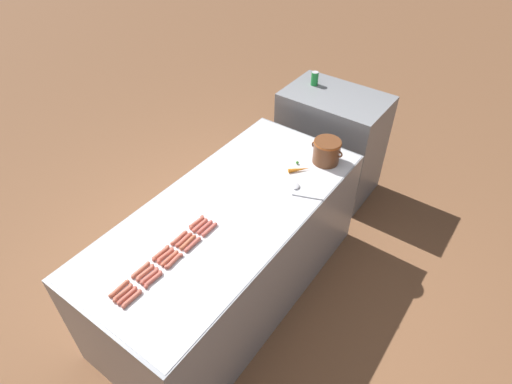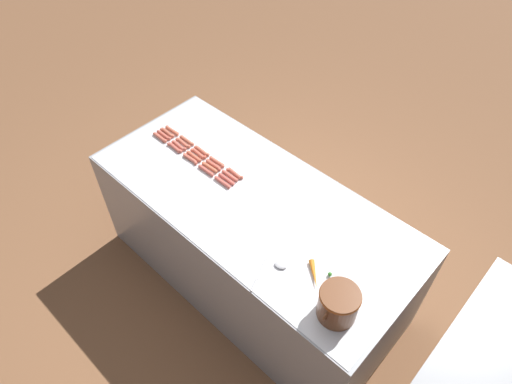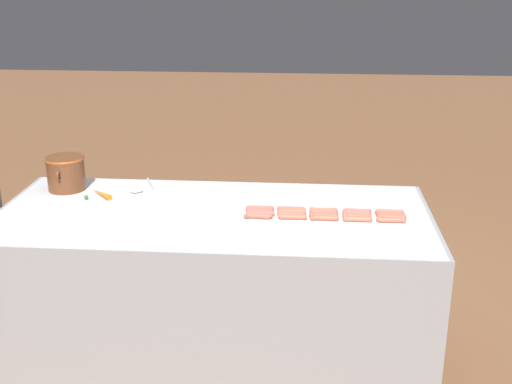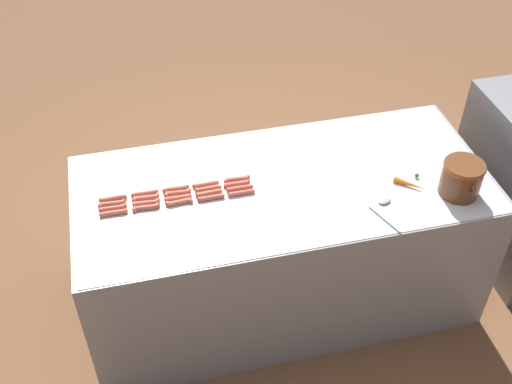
% 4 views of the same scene
% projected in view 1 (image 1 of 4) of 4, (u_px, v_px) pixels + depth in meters
% --- Properties ---
extents(ground_plane, '(20.00, 20.00, 0.00)m').
position_uv_depth(ground_plane, '(233.00, 288.00, 3.42)').
color(ground_plane, brown).
extents(griddle_counter, '(0.97, 2.16, 0.89)m').
position_uv_depth(griddle_counter, '(231.00, 252.00, 3.12)').
color(griddle_counter, '#9EA0A5').
rests_on(griddle_counter, ground_plane).
extents(back_cabinet, '(0.92, 0.61, 1.02)m').
position_uv_depth(back_cabinet, '(330.00, 143.00, 4.07)').
color(back_cabinet, gray).
rests_on(back_cabinet, ground_plane).
extents(hot_dog_0, '(0.03, 0.14, 0.02)m').
position_uv_depth(hot_dog_0, '(119.00, 289.00, 2.33)').
color(hot_dog_0, '#C8664B').
rests_on(hot_dog_0, griddle_counter).
extents(hot_dog_1, '(0.03, 0.14, 0.02)m').
position_uv_depth(hot_dog_1, '(141.00, 270.00, 2.43)').
color(hot_dog_1, '#C2684E').
rests_on(hot_dog_1, griddle_counter).
extents(hot_dog_2, '(0.03, 0.14, 0.02)m').
position_uv_depth(hot_dog_2, '(161.00, 253.00, 2.52)').
color(hot_dog_2, '#C7634B').
rests_on(hot_dog_2, griddle_counter).
extents(hot_dog_3, '(0.03, 0.14, 0.02)m').
position_uv_depth(hot_dog_3, '(179.00, 238.00, 2.61)').
color(hot_dog_3, '#CA654E').
rests_on(hot_dog_3, griddle_counter).
extents(hot_dog_4, '(0.03, 0.14, 0.02)m').
position_uv_depth(hot_dog_4, '(197.00, 222.00, 2.71)').
color(hot_dog_4, '#C15E4A').
rests_on(hot_dog_4, griddle_counter).
extents(hot_dog_5, '(0.03, 0.14, 0.02)m').
position_uv_depth(hot_dog_5, '(123.00, 293.00, 2.31)').
color(hot_dog_5, '#C2634C').
rests_on(hot_dog_5, griddle_counter).
extents(hot_dog_6, '(0.03, 0.14, 0.02)m').
position_uv_depth(hot_dog_6, '(145.00, 273.00, 2.41)').
color(hot_dog_6, '#C8654F').
rests_on(hot_dog_6, griddle_counter).
extents(hot_dog_7, '(0.03, 0.14, 0.02)m').
position_uv_depth(hot_dog_7, '(165.00, 255.00, 2.51)').
color(hot_dog_7, '#C95D49').
rests_on(hot_dog_7, griddle_counter).
extents(hot_dog_8, '(0.03, 0.14, 0.02)m').
position_uv_depth(hot_dog_8, '(184.00, 240.00, 2.60)').
color(hot_dog_8, '#C85D4A').
rests_on(hot_dog_8, griddle_counter).
extents(hot_dog_9, '(0.03, 0.14, 0.02)m').
position_uv_depth(hot_dog_9, '(200.00, 225.00, 2.69)').
color(hot_dog_9, '#CD6251').
rests_on(hot_dog_9, griddle_counter).
extents(hot_dog_10, '(0.03, 0.14, 0.02)m').
position_uv_depth(hot_dog_10, '(127.00, 295.00, 2.29)').
color(hot_dog_10, '#C25948').
rests_on(hot_dog_10, griddle_counter).
extents(hot_dog_11, '(0.03, 0.14, 0.02)m').
position_uv_depth(hot_dog_11, '(150.00, 276.00, 2.39)').
color(hot_dog_11, '#C26050').
rests_on(hot_dog_11, griddle_counter).
extents(hot_dog_12, '(0.03, 0.14, 0.02)m').
position_uv_depth(hot_dog_12, '(169.00, 258.00, 2.49)').
color(hot_dog_12, '#C86147').
rests_on(hot_dog_12, griddle_counter).
extents(hot_dog_13, '(0.03, 0.14, 0.02)m').
position_uv_depth(hot_dog_13, '(188.00, 242.00, 2.59)').
color(hot_dog_13, '#C46647').
rests_on(hot_dog_13, griddle_counter).
extents(hot_dog_14, '(0.03, 0.14, 0.02)m').
position_uv_depth(hot_dog_14, '(205.00, 227.00, 2.68)').
color(hot_dog_14, '#C5594D').
rests_on(hot_dog_14, griddle_counter).
extents(hot_dog_15, '(0.03, 0.14, 0.02)m').
position_uv_depth(hot_dog_15, '(132.00, 299.00, 2.28)').
color(hot_dog_15, '#CD634D').
rests_on(hot_dog_15, griddle_counter).
extents(hot_dog_16, '(0.03, 0.14, 0.02)m').
position_uv_depth(hot_dog_16, '(153.00, 279.00, 2.38)').
color(hot_dog_16, '#C95E4E').
rests_on(hot_dog_16, griddle_counter).
extents(hot_dog_17, '(0.03, 0.14, 0.02)m').
position_uv_depth(hot_dog_17, '(174.00, 261.00, 2.47)').
color(hot_dog_17, '#CD634F').
rests_on(hot_dog_17, griddle_counter).
extents(hot_dog_18, '(0.03, 0.14, 0.02)m').
position_uv_depth(hot_dog_18, '(193.00, 245.00, 2.57)').
color(hot_dog_18, '#C25A4C').
rests_on(hot_dog_18, griddle_counter).
extents(hot_dog_19, '(0.03, 0.14, 0.02)m').
position_uv_depth(hot_dog_19, '(210.00, 230.00, 2.67)').
color(hot_dog_19, '#CB5C4E').
rests_on(hot_dog_19, griddle_counter).
extents(bean_pot, '(0.26, 0.21, 0.19)m').
position_uv_depth(bean_pot, '(327.00, 150.00, 3.15)').
color(bean_pot, brown).
rests_on(bean_pot, griddle_counter).
extents(serving_spoon, '(0.26, 0.13, 0.02)m').
position_uv_depth(serving_spoon, '(300.00, 190.00, 2.96)').
color(serving_spoon, '#B7B7BC').
rests_on(serving_spoon, griddle_counter).
extents(carrot, '(0.14, 0.15, 0.03)m').
position_uv_depth(carrot, '(299.00, 169.00, 3.13)').
color(carrot, orange).
rests_on(carrot, griddle_counter).
extents(soda_can, '(0.07, 0.07, 0.12)m').
position_uv_depth(soda_can, '(315.00, 78.00, 3.85)').
color(soda_can, '#1E8C38').
rests_on(soda_can, back_cabinet).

